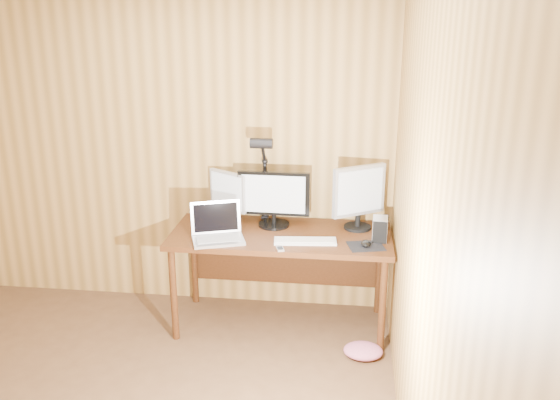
% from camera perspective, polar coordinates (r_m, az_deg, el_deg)
% --- Properties ---
extents(room_shell, '(4.00, 4.00, 4.00)m').
position_cam_1_polar(room_shell, '(2.95, -22.19, -4.53)').
color(room_shell, '#543720').
rests_on(room_shell, ground).
extents(desk, '(1.60, 0.70, 0.75)m').
position_cam_1_polar(desk, '(4.43, 0.19, -4.34)').
color(desk, '#40200D').
rests_on(desk, floor).
extents(monitor_center, '(0.54, 0.23, 0.42)m').
position_cam_1_polar(monitor_center, '(4.39, -0.60, 0.17)').
color(monitor_center, black).
rests_on(monitor_center, desk).
extents(monitor_left, '(0.31, 0.21, 0.39)m').
position_cam_1_polar(monitor_left, '(4.52, -5.03, 0.49)').
color(monitor_left, black).
rests_on(monitor_left, desk).
extents(monitor_right, '(0.38, 0.26, 0.48)m').
position_cam_1_polar(monitor_right, '(4.36, 7.60, 0.46)').
color(monitor_right, black).
rests_on(monitor_right, desk).
extents(laptop, '(0.42, 0.38, 0.25)m').
position_cam_1_polar(laptop, '(4.22, -6.06, -2.91)').
color(laptop, silver).
rests_on(laptop, desk).
extents(keyboard, '(0.44, 0.17, 0.02)m').
position_cam_1_polar(keyboard, '(4.15, 2.44, -3.96)').
color(keyboard, silver).
rests_on(keyboard, desk).
extents(mousepad, '(0.28, 0.25, 0.00)m').
position_cam_1_polar(mousepad, '(4.13, 8.26, -4.41)').
color(mousepad, black).
rests_on(mousepad, desk).
extents(mouse, '(0.10, 0.13, 0.04)m').
position_cam_1_polar(mouse, '(4.12, 8.27, -4.14)').
color(mouse, black).
rests_on(mouse, mousepad).
extents(hard_drive, '(0.11, 0.16, 0.16)m').
position_cam_1_polar(hard_drive, '(4.22, 9.59, -2.77)').
color(hard_drive, silver).
rests_on(hard_drive, desk).
extents(phone, '(0.07, 0.10, 0.01)m').
position_cam_1_polar(phone, '(4.03, 0.00, -4.70)').
color(phone, silver).
rests_on(phone, desk).
extents(speaker, '(0.05, 0.05, 0.11)m').
position_cam_1_polar(speaker, '(4.43, 10.09, -2.13)').
color(speaker, black).
rests_on(speaker, desk).
extents(desk_lamp, '(0.16, 0.23, 0.71)m').
position_cam_1_polar(desk_lamp, '(4.41, -1.64, 3.27)').
color(desk_lamp, black).
rests_on(desk_lamp, desk).
extents(fabric_pile, '(0.31, 0.27, 0.09)m').
position_cam_1_polar(fabric_pile, '(4.28, 8.00, -14.19)').
color(fabric_pile, '#BF5C78').
rests_on(fabric_pile, floor).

